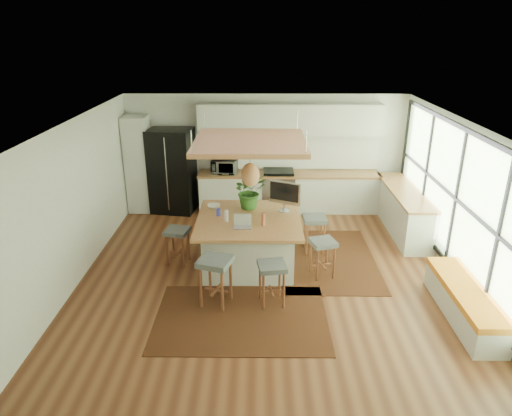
{
  "coord_description": "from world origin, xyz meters",
  "views": [
    {
      "loc": [
        -0.13,
        -7.18,
        4.13
      ],
      "look_at": [
        -0.2,
        0.5,
        1.1
      ],
      "focal_mm": 32.45,
      "sensor_mm": 36.0,
      "label": 1
    }
  ],
  "objects_px": {
    "monitor": "(284,198)",
    "microwave": "(224,165)",
    "stool_left_side": "(178,246)",
    "island": "(249,242)",
    "island_plant": "(250,195)",
    "stool_right_back": "(314,235)",
    "stool_near_left": "(216,284)",
    "stool_right_front": "(322,258)",
    "laptop": "(242,221)",
    "stool_near_right": "(272,284)",
    "fridge": "(173,173)"
  },
  "relations": [
    {
      "from": "monitor",
      "to": "microwave",
      "type": "height_order",
      "value": "monitor"
    },
    {
      "from": "stool_left_side",
      "to": "microwave",
      "type": "relative_size",
      "value": 1.17
    },
    {
      "from": "island",
      "to": "island_plant",
      "type": "xyz_separation_m",
      "value": [
        0.01,
        0.51,
        0.73
      ]
    },
    {
      "from": "island",
      "to": "stool_right_back",
      "type": "distance_m",
      "value": 1.37
    },
    {
      "from": "stool_near_left",
      "to": "stool_right_front",
      "type": "height_order",
      "value": "stool_near_left"
    },
    {
      "from": "stool_right_front",
      "to": "laptop",
      "type": "relative_size",
      "value": 2.2
    },
    {
      "from": "stool_right_front",
      "to": "microwave",
      "type": "distance_m",
      "value": 3.77
    },
    {
      "from": "island",
      "to": "stool_right_back",
      "type": "xyz_separation_m",
      "value": [
        1.25,
        0.54,
        -0.11
      ]
    },
    {
      "from": "stool_near_right",
      "to": "island_plant",
      "type": "distance_m",
      "value": 2.03
    },
    {
      "from": "stool_right_front",
      "to": "laptop",
      "type": "height_order",
      "value": "laptop"
    },
    {
      "from": "stool_left_side",
      "to": "island",
      "type": "bearing_deg",
      "value": -1.91
    },
    {
      "from": "stool_right_back",
      "to": "microwave",
      "type": "distance_m",
      "value": 2.99
    },
    {
      "from": "stool_right_back",
      "to": "island_plant",
      "type": "height_order",
      "value": "island_plant"
    },
    {
      "from": "island",
      "to": "stool_near_left",
      "type": "xyz_separation_m",
      "value": [
        -0.49,
        -1.31,
        -0.11
      ]
    },
    {
      "from": "stool_near_left",
      "to": "stool_right_front",
      "type": "bearing_deg",
      "value": 27.0
    },
    {
      "from": "stool_near_right",
      "to": "monitor",
      "type": "bearing_deg",
      "value": 81.06
    },
    {
      "from": "monitor",
      "to": "island_plant",
      "type": "xyz_separation_m",
      "value": [
        -0.64,
        0.16,
        0.0
      ]
    },
    {
      "from": "island",
      "to": "stool_right_front",
      "type": "height_order",
      "value": "island"
    },
    {
      "from": "microwave",
      "to": "laptop",
      "type": "bearing_deg",
      "value": -75.91
    },
    {
      "from": "stool_left_side",
      "to": "laptop",
      "type": "height_order",
      "value": "laptop"
    },
    {
      "from": "stool_left_side",
      "to": "stool_near_right",
      "type": "bearing_deg",
      "value": -38.17
    },
    {
      "from": "island",
      "to": "stool_right_front",
      "type": "bearing_deg",
      "value": -17.45
    },
    {
      "from": "fridge",
      "to": "stool_right_back",
      "type": "distance_m",
      "value": 3.83
    },
    {
      "from": "microwave",
      "to": "fridge",
      "type": "bearing_deg",
      "value": -174.39
    },
    {
      "from": "stool_near_right",
      "to": "microwave",
      "type": "relative_size",
      "value": 1.21
    },
    {
      "from": "stool_near_left",
      "to": "stool_right_back",
      "type": "relative_size",
      "value": 1.09
    },
    {
      "from": "island",
      "to": "stool_right_back",
      "type": "height_order",
      "value": "island"
    },
    {
      "from": "island",
      "to": "stool_right_back",
      "type": "bearing_deg",
      "value": 23.47
    },
    {
      "from": "stool_right_back",
      "to": "stool_right_front",
      "type": "bearing_deg",
      "value": -87.63
    },
    {
      "from": "stool_right_back",
      "to": "microwave",
      "type": "xyz_separation_m",
      "value": [
        -1.88,
        2.2,
        0.77
      ]
    },
    {
      "from": "stool_left_side",
      "to": "laptop",
      "type": "distance_m",
      "value": 1.47
    },
    {
      "from": "stool_right_front",
      "to": "stool_right_back",
      "type": "xyz_separation_m",
      "value": [
        -0.04,
        0.95,
        0.0
      ]
    },
    {
      "from": "fridge",
      "to": "stool_right_front",
      "type": "distance_m",
      "value": 4.46
    },
    {
      "from": "microwave",
      "to": "island_plant",
      "type": "bearing_deg",
      "value": -69.63
    },
    {
      "from": "laptop",
      "to": "island_plant",
      "type": "bearing_deg",
      "value": 82.43
    },
    {
      "from": "island",
      "to": "monitor",
      "type": "bearing_deg",
      "value": 28.3
    },
    {
      "from": "stool_near_right",
      "to": "stool_left_side",
      "type": "bearing_deg",
      "value": 141.83
    },
    {
      "from": "fridge",
      "to": "island_plant",
      "type": "distance_m",
      "value": 2.89
    },
    {
      "from": "fridge",
      "to": "stool_left_side",
      "type": "xyz_separation_m",
      "value": [
        0.53,
        -2.67,
        -0.57
      ]
    },
    {
      "from": "stool_left_side",
      "to": "island_plant",
      "type": "height_order",
      "value": "island_plant"
    },
    {
      "from": "stool_near_right",
      "to": "microwave",
      "type": "xyz_separation_m",
      "value": [
        -1.02,
        4.03,
        0.77
      ]
    },
    {
      "from": "stool_right_back",
      "to": "island_plant",
      "type": "bearing_deg",
      "value": -178.47
    },
    {
      "from": "stool_right_front",
      "to": "stool_right_back",
      "type": "bearing_deg",
      "value": 92.37
    },
    {
      "from": "stool_right_back",
      "to": "fridge",
      "type": "bearing_deg",
      "value": 144.95
    },
    {
      "from": "stool_near_left",
      "to": "stool_right_back",
      "type": "xyz_separation_m",
      "value": [
        1.74,
        1.86,
        0.0
      ]
    },
    {
      "from": "laptop",
      "to": "island_plant",
      "type": "distance_m",
      "value": 0.94
    },
    {
      "from": "island_plant",
      "to": "stool_near_left",
      "type": "bearing_deg",
      "value": -105.14
    },
    {
      "from": "stool_near_left",
      "to": "monitor",
      "type": "xyz_separation_m",
      "value": [
        1.14,
        1.66,
        0.83
      ]
    },
    {
      "from": "fridge",
      "to": "stool_right_back",
      "type": "xyz_separation_m",
      "value": [
        3.1,
        -2.17,
        -0.57
      ]
    },
    {
      "from": "fridge",
      "to": "island_plant",
      "type": "bearing_deg",
      "value": -41.5
    }
  ]
}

